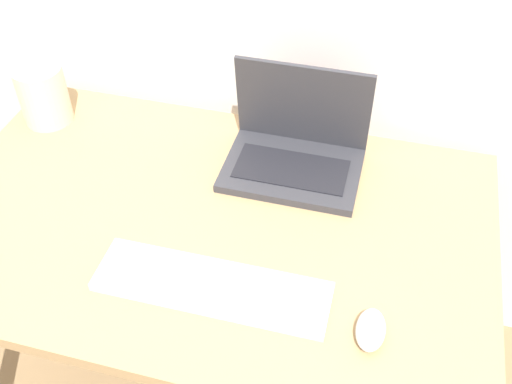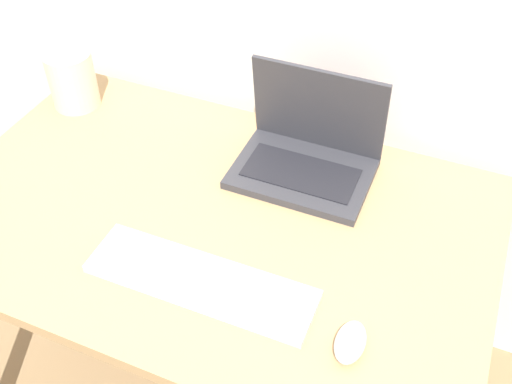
% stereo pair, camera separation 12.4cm
% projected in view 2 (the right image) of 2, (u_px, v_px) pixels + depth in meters
% --- Properties ---
extents(desk, '(1.24, 0.78, 0.71)m').
position_uv_depth(desk, '(212.00, 239.00, 1.39)').
color(desk, tan).
rests_on(desk, ground_plane).
extents(laptop, '(0.32, 0.23, 0.25)m').
position_uv_depth(laptop, '(308.00, 151.00, 1.41)').
color(laptop, '#333338').
rests_on(laptop, desk).
extents(keyboard, '(0.47, 0.13, 0.02)m').
position_uv_depth(keyboard, '(201.00, 281.00, 1.18)').
color(keyboard, silver).
rests_on(keyboard, desk).
extents(mouse, '(0.05, 0.09, 0.04)m').
position_uv_depth(mouse, '(350.00, 342.00, 1.07)').
color(mouse, silver).
rests_on(mouse, desk).
extents(vase, '(0.12, 0.12, 0.22)m').
position_uv_depth(vase, '(70.00, 69.00, 1.57)').
color(vase, beige).
rests_on(vase, desk).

